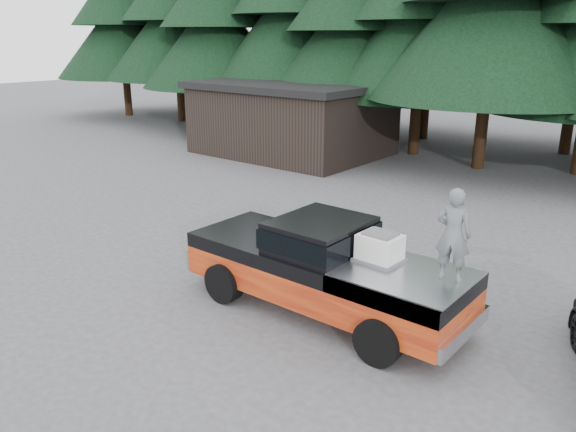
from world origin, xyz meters
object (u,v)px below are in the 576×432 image
Objects in this scene: utility_building at (292,118)px; pickup_truck at (323,281)px; man_on_bed at (453,235)px; air_compressor at (380,249)px.

pickup_truck is at bearing -48.81° from utility_building.
man_on_bed is 0.19× the size of utility_building.
man_on_bed reaches higher than air_compressor.
utility_building is at bearing 136.37° from air_compressor.
pickup_truck is 3.68× the size of man_on_bed.
air_compressor is 1.46m from man_on_bed.
utility_building is (-10.50, 12.00, 1.00)m from pickup_truck.
utility_building is (-11.65, 11.85, 0.09)m from air_compressor.
pickup_truck is at bearing -170.48° from air_compressor.
air_compressor is 0.45× the size of man_on_bed.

